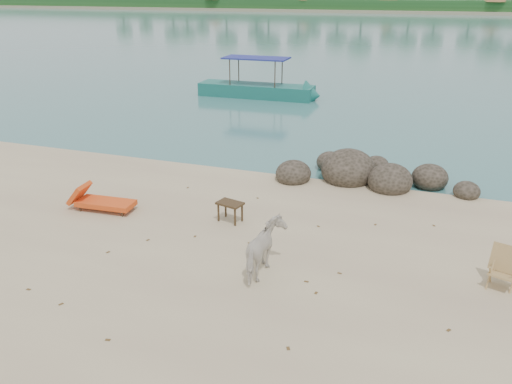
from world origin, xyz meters
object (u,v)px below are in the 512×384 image
lounge_chair (106,201)px  deck_chair (503,271)px  boat_near (256,64)px  side_table (230,213)px  boulders (363,174)px  cow (265,251)px

lounge_chair → deck_chair: bearing=-7.6°
lounge_chair → boat_near: (-1.30, 16.96, 1.54)m
side_table → deck_chair: bearing=4.1°
lounge_chair → deck_chair: size_ratio=2.38×
side_table → boat_near: 17.29m
side_table → deck_chair: 6.76m
boulders → side_table: (-2.99, -4.37, 0.02)m
boat_near → lounge_chair: bearing=-86.1°
boulders → lounge_chair: 8.22m
cow → deck_chair: cow is taller
boat_near → boulders: bearing=-57.2°
boulders → cow: cow is taller
boulders → cow: 6.77m
cow → boat_near: 19.96m
lounge_chair → deck_chair: (10.31, -0.68, 0.12)m
boulders → lounge_chair: bearing=-143.9°
boulders → deck_chair: bearing=-56.4°
deck_chair → boat_near: boat_near is taller
side_table → lounge_chair: 3.69m
lounge_chair → cow: bearing=-22.3°
boulders → boat_near: bearing=123.2°
cow → lounge_chair: bearing=-19.3°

